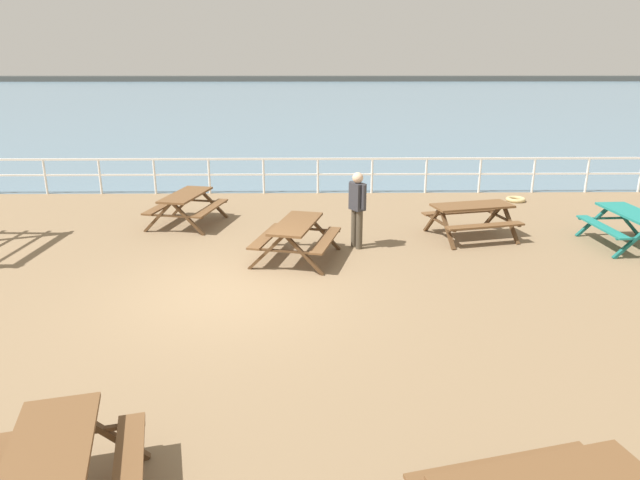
# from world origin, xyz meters

# --- Properties ---
(ground_plane) EXTENTS (30.00, 24.00, 0.20)m
(ground_plane) POSITION_xyz_m (0.00, 0.00, -0.10)
(ground_plane) COLOR #846B4C
(sea_band) EXTENTS (142.00, 90.00, 0.01)m
(sea_band) POSITION_xyz_m (0.00, 52.75, 0.00)
(sea_band) COLOR slate
(sea_band) RESTS_ON ground
(distant_shoreline) EXTENTS (142.00, 6.00, 1.80)m
(distant_shoreline) POSITION_xyz_m (0.00, 95.75, 0.00)
(distant_shoreline) COLOR #4C4C47
(distant_shoreline) RESTS_ON ground
(seaward_railing) EXTENTS (23.07, 0.07, 1.08)m
(seaward_railing) POSITION_xyz_m (0.00, 7.75, 0.74)
(seaward_railing) COLOR white
(seaward_railing) RESTS_ON ground
(picnic_table_near_right) EXTENTS (1.90, 2.11, 0.80)m
(picnic_table_near_right) POSITION_xyz_m (-0.78, -5.40, 0.58)
(picnic_table_near_right) COLOR brown
(picnic_table_near_right) RESTS_ON ground
(picnic_table_far_left) EXTENTS (1.62, 1.87, 0.80)m
(picnic_table_far_left) POSITION_xyz_m (8.38, 2.46, 0.58)
(picnic_table_far_left) COLOR #1E7A70
(picnic_table_far_left) RESTS_ON ground
(picnic_table_far_right) EXTENTS (1.90, 2.11, 0.80)m
(picnic_table_far_right) POSITION_xyz_m (1.14, 1.72, 0.58)
(picnic_table_far_right) COLOR brown
(picnic_table_far_right) RESTS_ON ground
(picnic_table_seaward) EXTENTS (1.85, 2.08, 0.80)m
(picnic_table_seaward) POSITION_xyz_m (-1.63, 4.33, 0.58)
(picnic_table_seaward) COLOR brown
(picnic_table_seaward) RESTS_ON ground
(picnic_table_corner) EXTENTS (2.10, 1.88, 0.80)m
(picnic_table_corner) POSITION_xyz_m (5.10, 3.15, 0.58)
(picnic_table_corner) COLOR brown
(picnic_table_corner) RESTS_ON ground
(visitor) EXTENTS (0.37, 0.46, 1.66)m
(visitor) POSITION_xyz_m (2.43, 2.44, 0.95)
(visitor) COLOR #4C4233
(visitor) RESTS_ON ground
(rope_coil) EXTENTS (0.55, 0.55, 0.11)m
(rope_coil) POSITION_xyz_m (7.34, 6.62, 0.06)
(rope_coil) COLOR tan
(rope_coil) RESTS_ON ground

